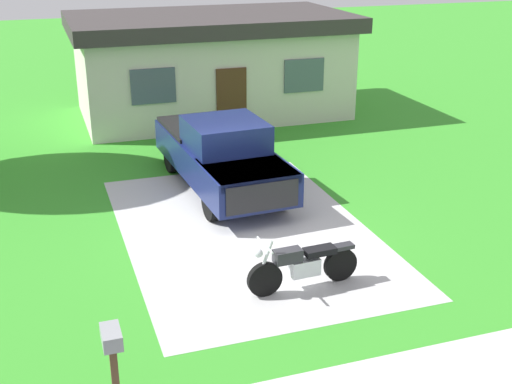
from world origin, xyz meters
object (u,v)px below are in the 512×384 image
object	(u,v)px
motorcycle	(303,265)
mailbox	(112,348)
neighbor_house	(211,64)
pickup_truck	(220,152)

from	to	relation	value
motorcycle	mailbox	world-z (taller)	mailbox
motorcycle	neighbor_house	world-z (taller)	neighbor_house
pickup_truck	motorcycle	bearing A→B (deg)	-89.55
pickup_truck	neighbor_house	world-z (taller)	neighbor_house
pickup_truck	mailbox	distance (m)	8.55
mailbox	neighbor_house	bearing A→B (deg)	70.19
motorcycle	neighbor_house	bearing A→B (deg)	82.46
mailbox	neighbor_house	distance (m)	15.97
mailbox	neighbor_house	size ratio (longest dim) A/B	0.13
motorcycle	pickup_truck	bearing A→B (deg)	90.45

